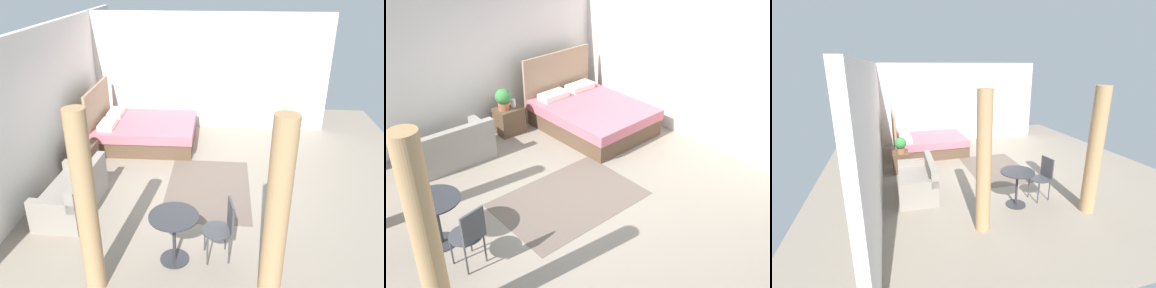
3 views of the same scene
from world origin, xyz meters
TOP-DOWN VIEW (x-y plane):
  - ground_plane at (0.00, 0.00)m, footprint 8.89×8.74m
  - wall_back at (0.00, 2.87)m, footprint 8.89×0.12m
  - wall_right at (2.94, 0.00)m, footprint 0.12×5.74m
  - area_rug at (-0.19, -0.17)m, footprint 2.20×1.51m
  - bed at (1.71, 1.42)m, footprint 1.76×2.25m
  - couch at (-1.04, 2.03)m, footprint 1.47×0.82m
  - nightstand at (0.37, 2.33)m, footprint 0.52×0.43m
  - potted_plant at (0.27, 2.32)m, footprint 0.30×0.30m
  - vase at (0.49, 2.31)m, footprint 0.09×0.09m
  - balcony_table at (-2.12, 0.21)m, footprint 0.67×0.67m
  - cafe_chair_near_window at (-2.00, -0.46)m, footprint 0.49×0.49m
  - curtain_left at (-2.69, -1.03)m, footprint 0.27×0.27m
  - curtain_right at (-2.69, 1.13)m, footprint 0.25×0.25m

SIDE VIEW (x-z plane):
  - ground_plane at x=0.00m, z-range -0.02..0.00m
  - area_rug at x=-0.19m, z-range 0.00..0.01m
  - nightstand at x=0.37m, z-range 0.00..0.53m
  - couch at x=-1.04m, z-range -0.11..0.65m
  - bed at x=1.71m, z-range -0.37..0.98m
  - balcony_table at x=-2.12m, z-range 0.15..0.88m
  - cafe_chair_near_window at x=-2.00m, z-range 0.09..0.99m
  - vase at x=0.49m, z-range 0.53..0.68m
  - potted_plant at x=0.27m, z-range 0.55..0.98m
  - curtain_left at x=-2.69m, z-range 0.00..2.40m
  - curtain_right at x=-2.69m, z-range 0.00..2.40m
  - wall_back at x=0.00m, z-range 0.00..2.80m
  - wall_right at x=2.94m, z-range 0.00..2.80m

